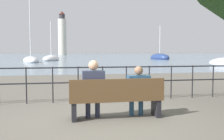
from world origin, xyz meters
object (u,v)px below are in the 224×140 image
object	(u,v)px
sailboat_5	(51,59)
sailboat_4	(31,60)
harbor_lighthouse	(62,35)
park_bench	(117,99)
seated_person_left	(93,87)
sailboat_2	(160,58)
seated_person_right	(138,89)

from	to	relation	value
sailboat_5	sailboat_4	bearing A→B (deg)	-97.93
sailboat_4	harbor_lighthouse	size ratio (longest dim) A/B	0.45
park_bench	harbor_lighthouse	bearing A→B (deg)	90.92
park_bench	harbor_lighthouse	size ratio (longest dim) A/B	0.09
seated_person_left	sailboat_2	bearing A→B (deg)	66.63
seated_person_right	sailboat_5	size ratio (longest dim) A/B	0.16
sailboat_2	sailboat_5	world-z (taller)	sailboat_2
park_bench	sailboat_2	bearing A→B (deg)	67.24
seated_person_right	sailboat_4	distance (m)	32.89
park_bench	harbor_lighthouse	world-z (taller)	harbor_lighthouse
seated_person_right	park_bench	bearing A→B (deg)	-171.04
sailboat_2	sailboat_5	size ratio (longest dim) A/B	1.00
sailboat_2	harbor_lighthouse	size ratio (longest dim) A/B	0.31
seated_person_right	sailboat_4	size ratio (longest dim) A/B	0.11
seated_person_left	sailboat_2	xyz separation A→B (m)	(18.53, 42.89, -0.34)
sailboat_5	seated_person_right	bearing A→B (deg)	-74.20
seated_person_left	seated_person_right	bearing A→B (deg)	0.26
seated_person_left	seated_person_right	distance (m)	1.02
sailboat_5	sailboat_2	bearing A→B (deg)	18.14
park_bench	sailboat_4	bearing A→B (deg)	100.37
seated_person_right	harbor_lighthouse	world-z (taller)	harbor_lighthouse
seated_person_right	sailboat_4	world-z (taller)	sailboat_4
seated_person_left	sailboat_2	world-z (taller)	sailboat_2
seated_person_right	harbor_lighthouse	size ratio (longest dim) A/B	0.05
park_bench	seated_person_left	distance (m)	0.58
seated_person_left	sailboat_5	world-z (taller)	sailboat_5
sailboat_4	seated_person_left	bearing A→B (deg)	-94.79
sailboat_2	sailboat_5	bearing A→B (deg)	172.28
sailboat_4	sailboat_2	bearing A→B (deg)	9.63
seated_person_left	sailboat_4	xyz separation A→B (m)	(-5.41, 32.26, -0.40)
sailboat_2	harbor_lighthouse	world-z (taller)	harbor_lighthouse
seated_person_left	sailboat_5	distance (m)	39.99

